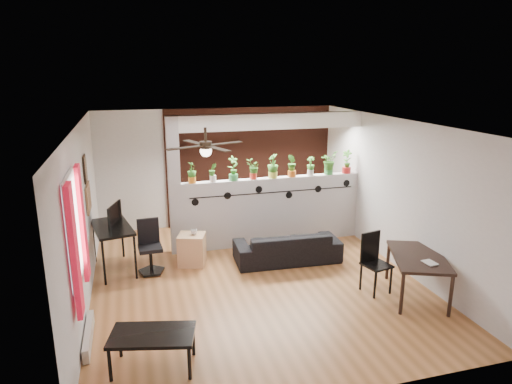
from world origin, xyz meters
The scene contains 30 objects.
room_shell centered at (0.00, 0.00, 1.30)m, with size 6.30×7.10×2.90m.
partition_wall centered at (0.80, 1.50, 0.68)m, with size 3.60×0.18×1.35m, color #BCBCC1.
ceiling_header centered at (0.80, 1.50, 2.45)m, with size 3.60×0.18×0.30m, color white.
pier_column centered at (-1.11, 1.50, 1.30)m, with size 0.22×0.20×2.60m, color #BCBCC1.
brick_panel centered at (0.80, 2.97, 1.30)m, with size 3.90×0.05×2.60m, color brown.
vine_decal centered at (0.80, 1.40, 1.08)m, with size 3.31×0.01×0.30m.
window_assembly centered at (-2.56, -1.20, 1.51)m, with size 0.09×1.30×1.55m.
baseboard_heater centered at (-2.54, -1.20, 0.09)m, with size 0.08×1.00×0.18m, color beige.
corkboard centered at (-2.58, 0.95, 1.35)m, with size 0.03×0.60×0.45m, color #865E41.
framed_art centered at (-2.58, 0.90, 1.85)m, with size 0.03×0.34×0.44m.
ceiling_fan centered at (-0.80, -0.30, 2.31)m, with size 1.19×1.19×0.43m.
potted_plant_0 centered at (-0.78, 1.50, 1.57)m, with size 0.23×0.25×0.41m.
potted_plant_1 centered at (-0.39, 1.50, 1.54)m, with size 0.18×0.14×0.36m.
potted_plant_2 centered at (0.01, 1.50, 1.60)m, with size 0.29×0.26×0.47m.
potted_plant_3 centered at (0.40, 1.50, 1.56)m, with size 0.22×0.19×0.39m.
potted_plant_4 centered at (0.80, 1.50, 1.60)m, with size 0.21×0.26×0.48m.
potted_plant_5 centered at (1.19, 1.50, 1.59)m, with size 0.18×0.23×0.45m.
potted_plant_6 centered at (1.59, 1.50, 1.55)m, with size 0.23×0.22×0.38m.
potted_plant_7 centered at (1.98, 1.50, 1.60)m, with size 0.32×0.31×0.47m.
potted_plant_8 centered at (2.38, 1.50, 1.60)m, with size 0.32×0.32×0.48m.
sofa centered at (0.79, 0.55, 0.27)m, with size 1.81×0.71×0.53m, color black.
cube_shelf centered at (-0.91, 0.87, 0.28)m, with size 0.46×0.41×0.56m, color tan.
cup centered at (-0.86, 0.87, 0.61)m, with size 0.11×0.11×0.09m, color gray.
computer_desk centered at (-2.25, 0.99, 0.73)m, with size 0.80×1.22×0.81m.
monitor centered at (-2.25, 1.14, 0.91)m, with size 0.06×0.34×0.19m, color black.
office_chair centered at (-1.65, 0.74, 0.40)m, with size 0.48×0.48×0.92m.
dining_table centered at (2.25, -1.26, 0.60)m, with size 1.15×1.42×0.67m.
book centered at (2.15, -1.56, 0.69)m, with size 0.16×0.21×0.02m, color gray.
folding_chair centered at (1.70, -0.88, 0.56)m, with size 0.46×0.46×0.95m.
coffee_table centered at (-1.76, -1.96, 0.40)m, with size 1.07×0.75×0.45m.
Camera 1 is at (-1.86, -6.77, 3.41)m, focal length 32.00 mm.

